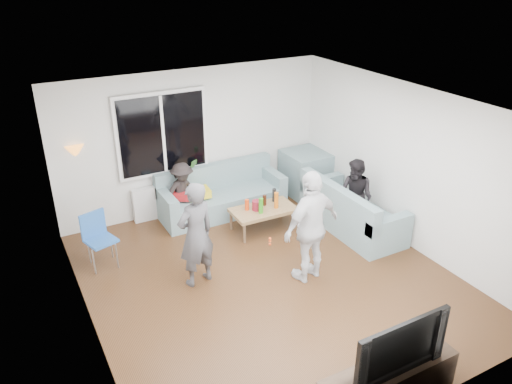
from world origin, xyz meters
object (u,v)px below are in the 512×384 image
player_left (196,235)px  sofa_right_section (353,206)px  coffee_table (263,219)px  tv_console (388,383)px  spectator_back (183,193)px  sofa_back_section (222,191)px  side_chair (101,241)px  player_right (311,227)px  floor_lamp (81,189)px  television (394,342)px  spectator_right (356,196)px

player_left → sofa_right_section: bearing=171.5°
coffee_table → tv_console: bearing=-99.5°
sofa_right_section → spectator_back: bearing=56.2°
sofa_back_section → side_chair: size_ratio=2.67×
sofa_right_section → coffee_table: size_ratio=1.82×
sofa_back_section → player_right: player_right is taller
floor_lamp → television: floor_lamp is taller
player_right → spectator_right: 1.70m
sofa_back_section → sofa_right_section: (1.72, -1.62, 0.00)m
player_right → television: size_ratio=1.47×
side_chair → player_left: bearing=-61.6°
side_chair → tv_console: bearing=-80.2°
player_left → spectator_back: bearing=-117.7°
side_chair → spectator_back: bearing=8.3°
player_right → television: (-0.54, -2.28, -0.08)m
player_left → television: size_ratio=1.37×
sofa_right_section → player_left: (-2.96, -0.21, 0.36)m
player_left → tv_console: size_ratio=0.99×
sofa_right_section → player_left: size_ratio=1.27×
side_chair → player_right: bearing=-51.2°
side_chair → spectator_right: size_ratio=0.67×
tv_console → television: 0.55m
player_right → spectator_back: 2.72m
television → tv_console: bearing=0.0°
player_left → player_right: bearing=143.3°
sofa_back_section → spectator_right: (1.72, -1.66, 0.22)m
side_chair → floor_lamp: (0.00, 1.26, 0.35)m
side_chair → spectator_right: (4.07, -0.92, 0.21)m
sofa_right_section → coffee_table: 1.55m
player_right → spectator_right: size_ratio=1.32×
coffee_table → spectator_back: (-1.09, 0.95, 0.35)m
coffee_table → player_left: bearing=-150.4°
player_left → player_right: player_right is taller
player_left → spectator_right: size_ratio=1.23×
sofa_right_section → player_left: bearing=94.1°
sofa_back_section → sofa_right_section: 2.36m
player_right → tv_console: bearing=65.7°
tv_console → television: television is taller
spectator_back → sofa_back_section: bearing=-17.3°
sofa_back_section → floor_lamp: size_ratio=1.47×
side_chair → player_left: player_left is taller
sofa_back_section → television: bearing=-93.5°
coffee_table → player_right: (-0.11, -1.57, 0.65)m
sofa_right_section → spectator_back: 2.96m
coffee_table → player_right: player_right is taller
player_right → spectator_right: bearing=-161.8°
sofa_back_section → television: size_ratio=2.00×
spectator_right → spectator_back: 2.99m
coffee_table → player_right: bearing=-93.9°
side_chair → player_right: player_right is taller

